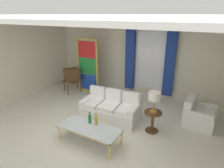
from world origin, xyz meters
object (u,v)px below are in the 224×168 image
coffee_table (90,129)px  peacock_figurine (92,91)px  armchair_white (198,116)px  stained_glass_divider (88,67)px  table_lamp_brass (154,97)px  couch_white_long (111,108)px  round_side_table (153,120)px  bottle_blue_decanter (90,119)px  bottle_crystal_tall (96,120)px  vintage_tv (72,75)px

coffee_table → peacock_figurine: 2.89m
armchair_white → peacock_figurine: armchair_white is taller
stained_glass_divider → table_lamp_brass: (3.22, -1.48, -0.03)m
couch_white_long → round_side_table: size_ratio=3.06×
bottle_blue_decanter → peacock_figurine: size_ratio=0.53×
bottle_crystal_tall → armchair_white: armchair_white is taller
bottle_crystal_tall → vintage_tv: size_ratio=0.25×
stained_glass_divider → round_side_table: bearing=-24.7°
vintage_tv → bottle_crystal_tall: bearing=-39.9°
vintage_tv → table_lamp_brass: size_ratio=2.36×
table_lamp_brass → peacock_figurine: bearing=157.4°
peacock_figurine → table_lamp_brass: size_ratio=1.05×
couch_white_long → bottle_blue_decanter: 1.22m
bottle_crystal_tall → peacock_figurine: size_ratio=0.57×
stained_glass_divider → round_side_table: (3.22, -1.48, -0.70)m
bottle_blue_decanter → armchair_white: (2.38, 2.02, -0.25)m
bottle_blue_decanter → vintage_tv: bearing=137.9°
coffee_table → armchair_white: size_ratio=1.83×
vintage_tv → stained_glass_divider: (0.58, 0.30, 0.33)m
bottle_blue_decanter → table_lamp_brass: (1.34, 1.04, 0.49)m
stained_glass_divider → table_lamp_brass: bearing=-24.7°
peacock_figurine → couch_white_long: bearing=-35.1°
vintage_tv → coffee_table: bearing=-43.1°
vintage_tv → peacock_figurine: bearing=-0.4°
vintage_tv → table_lamp_brass: bearing=-17.3°
vintage_tv → stained_glass_divider: bearing=27.1°
stained_glass_divider → peacock_figurine: size_ratio=3.67×
coffee_table → round_side_table: bearing=44.9°
vintage_tv → peacock_figurine: 1.10m
coffee_table → vintage_tv: vintage_tv is taller
armchair_white → peacock_figurine: size_ratio=1.45×
couch_white_long → coffee_table: bearing=-83.7°
couch_white_long → table_lamp_brass: size_ratio=3.19×
couch_white_long → armchair_white: couch_white_long is taller
couch_white_long → stained_glass_divider: (-1.84, 1.32, 0.75)m
bottle_blue_decanter → armchair_white: 3.13m
bottle_crystal_tall → stained_glass_divider: stained_glass_divider is taller
vintage_tv → armchair_white: bearing=-2.4°
bottle_crystal_tall → vintage_tv: vintage_tv is taller
vintage_tv → peacock_figurine: vintage_tv is taller
bottle_blue_decanter → table_lamp_brass: 1.77m
couch_white_long → bottle_crystal_tall: size_ratio=5.33×
armchair_white → stained_glass_divider: 4.35m
bottle_blue_decanter → peacock_figurine: bottle_blue_decanter is taller
peacock_figurine → table_lamp_brass: 3.17m
bottle_crystal_tall → stained_glass_divider: size_ratio=0.16×
couch_white_long → peacock_figurine: bearing=144.9°
coffee_table → bottle_crystal_tall: (0.08, 0.19, 0.17)m
bottle_blue_decanter → vintage_tv: 3.32m
bottle_crystal_tall → vintage_tv: bearing=140.1°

